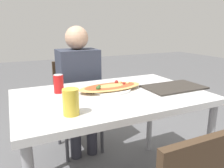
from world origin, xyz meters
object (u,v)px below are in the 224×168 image
object	(u,v)px
chair_far_seated	(76,100)
soda_can	(59,84)
dining_table	(112,105)
drink_glass	(71,102)
pizza_main	(111,87)
person_seated	(79,82)

from	to	relation	value
chair_far_seated	soda_can	bearing A→B (deg)	64.00
dining_table	soda_can	xyz separation A→B (m)	(-0.31, 0.18, 0.14)
chair_far_seated	drink_glass	bearing A→B (deg)	73.01
pizza_main	person_seated	bearing A→B (deg)	97.65
pizza_main	drink_glass	world-z (taller)	drink_glass
dining_table	soda_can	size ratio (longest dim) A/B	9.98
dining_table	person_seated	xyz separation A→B (m)	(-0.04, 0.62, 0.02)
chair_far_seated	person_seated	distance (m)	0.24
soda_can	drink_glass	size ratio (longest dim) A/B	0.92
pizza_main	drink_glass	xyz separation A→B (m)	(-0.37, -0.32, 0.05)
chair_far_seated	person_seated	xyz separation A→B (m)	(0.00, -0.11, 0.21)
chair_far_seated	soda_can	xyz separation A→B (m)	(-0.27, -0.55, 0.33)
pizza_main	soda_can	world-z (taller)	soda_can
pizza_main	soda_can	distance (m)	0.36
chair_far_seated	dining_table	bearing A→B (deg)	93.24
person_seated	pizza_main	xyz separation A→B (m)	(0.07, -0.53, 0.07)
soda_can	drink_glass	distance (m)	0.41
person_seated	drink_glass	bearing A→B (deg)	70.90
chair_far_seated	soda_can	size ratio (longest dim) A/B	6.94
pizza_main	soda_can	size ratio (longest dim) A/B	3.82
drink_glass	soda_can	bearing A→B (deg)	86.52
dining_table	chair_far_seated	xyz separation A→B (m)	(-0.04, 0.73, -0.19)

